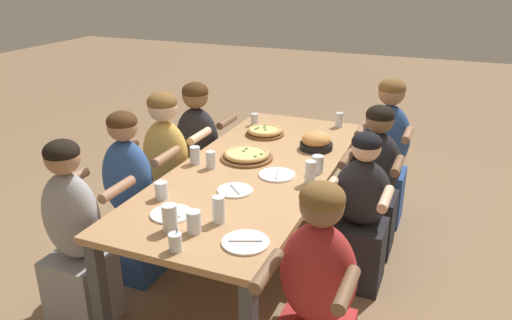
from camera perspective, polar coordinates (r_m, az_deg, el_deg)
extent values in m
plane|color=#896B4C|center=(3.71, 0.00, -11.54)|extent=(18.00, 18.00, 0.00)
cube|color=tan|center=(3.37, 0.00, -1.11)|extent=(2.40, 0.99, 0.04)
cube|color=#4C4C51|center=(4.41, 10.98, -1.08)|extent=(0.07, 0.07, 0.71)
cube|color=#4C4C51|center=(2.91, -17.40, -14.81)|extent=(0.07, 0.07, 0.71)
cube|color=#4C4C51|center=(4.64, 0.42, 0.50)|extent=(0.07, 0.07, 0.71)
cylinder|color=brown|center=(3.98, 1.01, 3.00)|extent=(0.31, 0.31, 0.02)
torus|color=tan|center=(3.97, 1.02, 3.42)|extent=(0.27, 0.27, 0.03)
cylinder|color=#E5C675|center=(3.97, 1.01, 3.33)|extent=(0.23, 0.23, 0.03)
cylinder|color=#4C7A3D|center=(3.99, 0.25, 3.70)|extent=(0.02, 0.02, 0.01)
cylinder|color=#4C7A3D|center=(3.94, 1.08, 3.50)|extent=(0.02, 0.02, 0.01)
cylinder|color=#4C7A3D|center=(3.96, -0.05, 3.56)|extent=(0.02, 0.02, 0.01)
cylinder|color=#4C7A3D|center=(4.05, 1.04, 3.98)|extent=(0.02, 0.02, 0.01)
cylinder|color=#4C7A3D|center=(3.99, 0.95, 3.73)|extent=(0.02, 0.02, 0.01)
cylinder|color=brown|center=(3.49, -1.07, 0.26)|extent=(0.37, 0.37, 0.02)
torus|color=tan|center=(3.48, -1.07, 0.70)|extent=(0.31, 0.31, 0.03)
cylinder|color=#E5C675|center=(3.48, -1.07, 0.61)|extent=(0.27, 0.27, 0.03)
cylinder|color=#4C7A3D|center=(3.51, -1.39, 1.06)|extent=(0.02, 0.02, 0.01)
cylinder|color=#4C7A3D|center=(3.55, -1.08, 1.33)|extent=(0.02, 0.02, 0.01)
cylinder|color=#4C7A3D|center=(3.41, -0.09, 0.42)|extent=(0.02, 0.02, 0.01)
cylinder|color=#4C7A3D|center=(3.45, 0.62, 0.71)|extent=(0.02, 0.02, 0.01)
cylinder|color=black|center=(3.70, 6.88, 1.60)|extent=(0.24, 0.24, 0.05)
cylinder|color=black|center=(3.85, 7.62, 2.60)|extent=(0.11, 0.02, 0.02)
ellipsoid|color=#D68E4C|center=(3.68, 6.92, 2.34)|extent=(0.21, 0.21, 0.12)
cylinder|color=white|center=(3.22, 2.41, -1.70)|extent=(0.24, 0.24, 0.01)
cube|color=#B7B7BC|center=(3.22, 2.42, -1.55)|extent=(0.16, 0.05, 0.01)
cylinder|color=white|center=(2.48, -1.20, -9.39)|extent=(0.24, 0.24, 0.01)
cube|color=#B7B7BC|center=(2.48, -1.20, -9.21)|extent=(0.08, 0.16, 0.01)
cylinder|color=white|center=(2.78, -9.67, -6.08)|extent=(0.23, 0.23, 0.01)
cube|color=#B7B7BC|center=(2.77, -9.68, -5.91)|extent=(0.07, 0.15, 0.01)
cylinder|color=white|center=(3.01, -2.42, -3.48)|extent=(0.21, 0.21, 0.01)
cube|color=#B7B7BC|center=(3.01, -2.42, -3.33)|extent=(0.11, 0.12, 0.01)
cylinder|color=silver|center=(2.44, -9.21, -9.26)|extent=(0.07, 0.07, 0.09)
cylinder|color=#1EA8DB|center=(2.44, -9.19, -9.51)|extent=(0.06, 0.06, 0.06)
cylinder|color=black|center=(2.44, -9.04, -8.87)|extent=(0.00, 0.01, 0.11)
cylinder|color=silver|center=(3.33, -5.20, 0.02)|extent=(0.06, 0.06, 0.12)
cylinder|color=silver|center=(3.10, 6.22, -1.43)|extent=(0.07, 0.07, 0.15)
cylinder|color=silver|center=(2.60, -9.83, -6.53)|extent=(0.08, 0.08, 0.15)
cylinder|color=silver|center=(2.61, -9.78, -7.14)|extent=(0.07, 0.07, 0.08)
cylinder|color=silver|center=(3.42, -6.98, 0.54)|extent=(0.07, 0.07, 0.12)
cylinder|color=black|center=(3.43, -6.96, 0.14)|extent=(0.06, 0.06, 0.07)
cylinder|color=silver|center=(2.64, -4.29, -5.66)|extent=(0.07, 0.07, 0.15)
cylinder|color=black|center=(2.65, -4.28, -6.00)|extent=(0.06, 0.06, 0.11)
cylinder|color=silver|center=(3.27, 7.06, -0.50)|extent=(0.08, 0.08, 0.12)
cylinder|color=black|center=(3.28, 7.04, -0.92)|extent=(0.07, 0.07, 0.07)
cylinder|color=silver|center=(4.21, -0.17, 4.67)|extent=(0.06, 0.06, 0.10)
cylinder|color=silver|center=(4.22, 9.48, 4.55)|extent=(0.06, 0.06, 0.12)
cylinder|color=silver|center=(4.22, 9.47, 4.33)|extent=(0.06, 0.06, 0.09)
cylinder|color=silver|center=(2.95, -10.76, -3.42)|extent=(0.08, 0.08, 0.10)
cylinder|color=silver|center=(2.96, -10.74, -3.76)|extent=(0.07, 0.07, 0.07)
cylinder|color=silver|center=(2.57, -7.12, -7.04)|extent=(0.07, 0.07, 0.12)
cylinder|color=black|center=(2.58, -7.09, -7.52)|extent=(0.07, 0.07, 0.07)
cube|color=#2D5193|center=(4.30, 14.12, -3.88)|extent=(0.32, 0.34, 0.45)
ellipsoid|color=#2D5193|center=(4.11, 14.75, 2.43)|extent=(0.24, 0.36, 0.55)
sphere|color=#9E7051|center=(4.01, 15.26, 7.48)|extent=(0.21, 0.21, 0.21)
ellipsoid|color=brown|center=(4.00, 15.31, 7.97)|extent=(0.21, 0.21, 0.14)
cylinder|color=#9E7051|center=(3.87, 16.94, 2.78)|extent=(0.28, 0.06, 0.06)
cylinder|color=#9E7051|center=(3.91, 11.98, 3.46)|extent=(0.28, 0.06, 0.06)
cube|color=gold|center=(3.90, -9.78, -6.31)|extent=(0.32, 0.34, 0.45)
ellipsoid|color=gold|center=(3.69, -10.26, 0.46)|extent=(0.24, 0.36, 0.54)
sphere|color=beige|center=(3.58, -10.65, 5.95)|extent=(0.21, 0.21, 0.21)
ellipsoid|color=brown|center=(3.57, -10.69, 6.51)|extent=(0.21, 0.21, 0.15)
cylinder|color=beige|center=(3.91, -10.89, 3.34)|extent=(0.28, 0.06, 0.06)
cylinder|color=beige|center=(3.74, -6.48, 2.75)|extent=(0.28, 0.06, 0.06)
cube|color=#232328|center=(3.46, 11.48, -10.36)|extent=(0.32, 0.34, 0.45)
ellipsoid|color=#232328|center=(3.25, 12.06, -3.67)|extent=(0.24, 0.36, 0.44)
sphere|color=beige|center=(3.13, 12.50, 1.44)|extent=(0.18, 0.18, 0.18)
ellipsoid|color=black|center=(3.12, 12.55, 1.99)|extent=(0.19, 0.19, 0.13)
cylinder|color=beige|center=(3.00, 14.61, -4.31)|extent=(0.28, 0.06, 0.06)
cylinder|color=beige|center=(3.06, 8.29, -3.32)|extent=(0.28, 0.06, 0.06)
cube|color=#232328|center=(3.86, 12.91, -6.88)|extent=(0.32, 0.34, 0.45)
ellipsoid|color=#232328|center=(3.66, 13.51, -0.47)|extent=(0.24, 0.36, 0.48)
sphere|color=brown|center=(3.55, 13.98, 4.50)|extent=(0.20, 0.20, 0.20)
ellipsoid|color=black|center=(3.54, 14.03, 5.03)|extent=(0.20, 0.20, 0.14)
cylinder|color=brown|center=(3.42, 15.87, -0.64)|extent=(0.28, 0.06, 0.06)
cylinder|color=brown|center=(3.47, 10.28, 0.18)|extent=(0.28, 0.06, 0.06)
cube|color=#99999E|center=(3.24, -19.22, -13.70)|extent=(0.32, 0.34, 0.45)
ellipsoid|color=#99999E|center=(2.99, -20.37, -6.03)|extent=(0.24, 0.36, 0.53)
sphere|color=#9E7051|center=(2.85, -21.28, 0.27)|extent=(0.19, 0.19, 0.19)
ellipsoid|color=black|center=(2.84, -21.37, 0.89)|extent=(0.19, 0.19, 0.13)
cylinder|color=#9E7051|center=(3.19, -20.46, -2.14)|extent=(0.28, 0.06, 0.06)
cylinder|color=#9E7051|center=(2.98, -15.57, -3.23)|extent=(0.28, 0.06, 0.06)
cube|color=#2D5193|center=(3.57, -13.70, -9.45)|extent=(0.32, 0.34, 0.45)
ellipsoid|color=#2D5193|center=(3.35, -14.44, -2.16)|extent=(0.24, 0.36, 0.54)
sphere|color=#9E7051|center=(3.22, -15.04, 3.71)|extent=(0.19, 0.19, 0.19)
ellipsoid|color=#422814|center=(3.21, -15.10, 4.27)|extent=(0.19, 0.19, 0.13)
cylinder|color=#9E7051|center=(3.55, -14.89, 1.18)|extent=(0.28, 0.06, 0.06)
cylinder|color=#9E7051|center=(3.37, -10.22, 0.42)|extent=(0.28, 0.06, 0.06)
ellipsoid|color=#B22D2D|center=(2.35, 7.11, -12.86)|extent=(0.24, 0.36, 0.52)
sphere|color=brown|center=(2.17, 7.55, -5.10)|extent=(0.20, 0.20, 0.20)
ellipsoid|color=brown|center=(2.15, 7.59, -4.28)|extent=(0.20, 0.20, 0.14)
cylinder|color=brown|center=(2.09, 10.30, -14.35)|extent=(0.28, 0.06, 0.06)
cylinder|color=brown|center=(2.17, 1.26, -12.52)|extent=(0.28, 0.06, 0.06)
cube|color=#232328|center=(4.26, -6.45, -3.60)|extent=(0.32, 0.34, 0.45)
ellipsoid|color=#232328|center=(4.07, -6.74, 2.50)|extent=(0.24, 0.36, 0.51)
sphere|color=brown|center=(3.97, -6.96, 7.29)|extent=(0.21, 0.21, 0.21)
ellipsoid|color=#422814|center=(3.96, -6.98, 7.80)|extent=(0.21, 0.21, 0.14)
cylinder|color=brown|center=(4.29, -7.47, 4.92)|extent=(0.28, 0.06, 0.06)
cylinder|color=brown|center=(4.14, -3.34, 4.42)|extent=(0.28, 0.06, 0.06)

